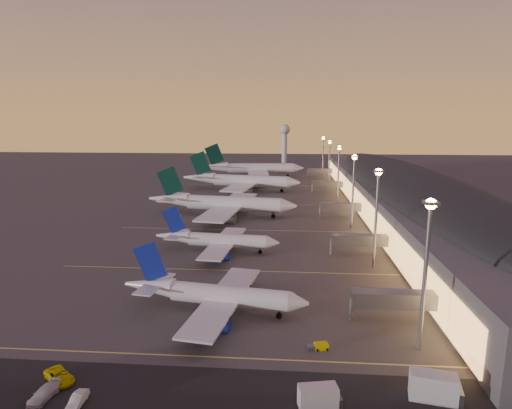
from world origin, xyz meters
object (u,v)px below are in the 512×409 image
(radar_tower, at_px, (285,137))
(service_van_c, at_px, (77,401))
(airliner_narrow_north, at_px, (217,240))
(baggage_tug_b, at_px, (288,296))
(airliner_wide_mid, at_px, (241,181))
(airliner_wide_far, at_px, (251,168))
(baggage_tug_a, at_px, (319,346))
(airliner_narrow_south, at_px, (213,295))
(service_van_b, at_px, (59,376))
(catering_truck_b, at_px, (436,388))
(airliner_wide_near, at_px, (221,203))
(catering_truck_a, at_px, (320,398))
(service_van_a, at_px, (44,394))

(radar_tower, height_order, service_van_c, radar_tower)
(airliner_narrow_north, bearing_deg, baggage_tug_b, -50.92)
(airliner_wide_mid, xyz_separation_m, airliner_wide_far, (1.20, 52.92, 0.35))
(radar_tower, xyz_separation_m, baggage_tug_a, (9.16, -301.22, -21.40))
(radar_tower, xyz_separation_m, baggage_tug_b, (4.03, -280.80, -21.43))
(radar_tower, bearing_deg, airliner_narrow_south, -92.17)
(airliner_wide_far, distance_m, service_van_b, 221.53)
(airliner_narrow_north, distance_m, airliner_wide_far, 157.75)
(airliner_narrow_south, distance_m, baggage_tug_a, 24.03)
(baggage_tug_b, relative_size, service_van_c, 0.78)
(radar_tower, distance_m, service_van_b, 315.26)
(airliner_narrow_south, bearing_deg, catering_truck_b, -26.24)
(airliner_narrow_north, bearing_deg, service_van_c, -90.94)
(airliner_wide_mid, height_order, service_van_b, airliner_wide_mid)
(airliner_wide_mid, bearing_deg, service_van_b, -83.34)
(airliner_wide_near, bearing_deg, airliner_wide_mid, 96.42)
(airliner_wide_near, height_order, catering_truck_b, airliner_wide_near)
(baggage_tug_b, bearing_deg, airliner_wide_far, 79.04)
(airliner_narrow_south, height_order, radar_tower, radar_tower)
(airliner_wide_mid, bearing_deg, airliner_wide_near, -81.66)
(catering_truck_a, bearing_deg, airliner_wide_near, 94.63)
(airliner_wide_mid, relative_size, service_van_b, 11.00)
(service_van_a, relative_size, service_van_b, 0.93)
(airliner_narrow_north, height_order, catering_truck_a, airliner_narrow_north)
(airliner_narrow_south, height_order, service_van_a, airliner_narrow_south)
(baggage_tug_b, distance_m, service_van_b, 46.72)
(baggage_tug_b, bearing_deg, service_van_a, -151.14)
(service_van_a, bearing_deg, radar_tower, 91.95)
(airliner_wide_near, distance_m, service_van_c, 114.50)
(airliner_narrow_south, distance_m, service_van_a, 34.51)
(service_van_c, bearing_deg, baggage_tug_a, 24.79)
(airliner_narrow_south, relative_size, airliner_wide_mid, 0.60)
(airliner_wide_far, relative_size, catering_truck_b, 9.41)
(airliner_narrow_south, xyz_separation_m, baggage_tug_a, (20.09, -12.82, -3.08))
(airliner_wide_mid, distance_m, service_van_c, 173.48)
(airliner_wide_mid, bearing_deg, catering_truck_a, -70.68)
(airliner_wide_mid, bearing_deg, service_van_c, -81.53)
(airliner_wide_mid, xyz_separation_m, catering_truck_a, (29.90, -171.40, -3.78))
(catering_truck_a, xyz_separation_m, service_van_a, (-38.05, -1.03, -0.72))
(catering_truck_b, bearing_deg, baggage_tug_b, 133.67)
(service_van_b, bearing_deg, catering_truck_a, -55.88)
(airliner_narrow_north, height_order, airliner_wide_far, airliner_wide_far)
(airliner_wide_far, relative_size, service_van_b, 11.76)
(baggage_tug_b, xyz_separation_m, catering_truck_a, (4.31, -35.39, 1.06))
(service_van_c, bearing_deg, airliner_wide_far, 86.96)
(radar_tower, distance_m, service_van_c, 319.83)
(airliner_narrow_south, height_order, baggage_tug_a, airliner_narrow_south)
(baggage_tug_a, relative_size, baggage_tug_b, 1.06)
(radar_tower, bearing_deg, airliner_wide_mid, -98.47)
(airliner_wide_near, relative_size, service_van_b, 10.39)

